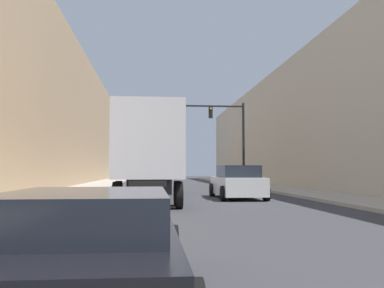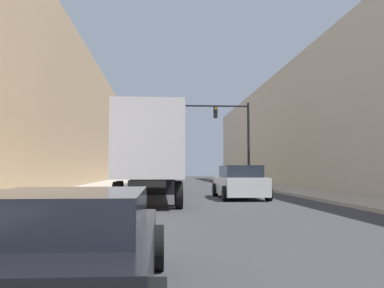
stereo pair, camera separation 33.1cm
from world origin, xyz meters
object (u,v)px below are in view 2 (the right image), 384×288
(suv_car, at_px, (240,183))
(semi_truck, at_px, (151,153))
(traffic_signal_gantry, at_px, (225,128))
(sedan_car, at_px, (67,248))

(suv_car, bearing_deg, semi_truck, -175.01)
(semi_truck, distance_m, traffic_signal_gantry, 14.13)
(sedan_car, height_order, traffic_signal_gantry, traffic_signal_gantry)
(semi_truck, relative_size, suv_car, 2.53)
(semi_truck, relative_size, sedan_car, 2.89)
(suv_car, distance_m, traffic_signal_gantry, 13.05)
(sedan_car, bearing_deg, suv_car, 73.40)
(semi_truck, height_order, suv_car, semi_truck)
(sedan_car, distance_m, traffic_signal_gantry, 29.80)
(suv_car, bearing_deg, sedan_car, -106.60)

